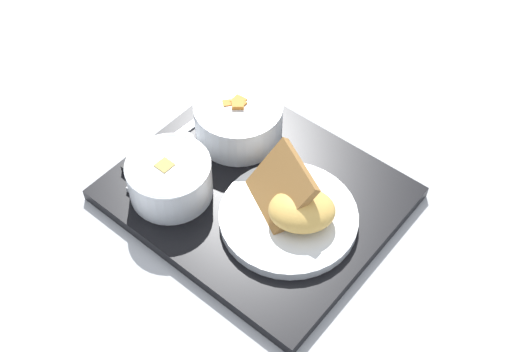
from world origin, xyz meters
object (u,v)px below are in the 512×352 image
at_px(knife, 159,147).
at_px(spoon, 172,151).
at_px(plate_main, 291,211).
at_px(bowl_salad, 239,119).
at_px(bowl_soup, 169,176).

xyz_separation_m(knife, spoon, (0.02, 0.01, -0.00)).
bearing_deg(spoon, plate_main, -89.63).
xyz_separation_m(bowl_salad, bowl_soup, (0.02, -0.14, 0.00)).
xyz_separation_m(bowl_salad, knife, (-0.06, -0.11, -0.03)).
distance_m(bowl_salad, plate_main, 0.18).
distance_m(bowl_soup, plate_main, 0.17).
height_order(bowl_salad, spoon, bowl_salad).
distance_m(plate_main, spoon, 0.21).
relative_size(bowl_soup, plate_main, 0.62).
bearing_deg(bowl_salad, plate_main, -19.38).
height_order(plate_main, spoon, plate_main).
height_order(bowl_salad, plate_main, plate_main).
bearing_deg(bowl_soup, bowl_salad, 96.20).
bearing_deg(bowl_salad, spoon, -113.06).
relative_size(bowl_salad, spoon, 0.94).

